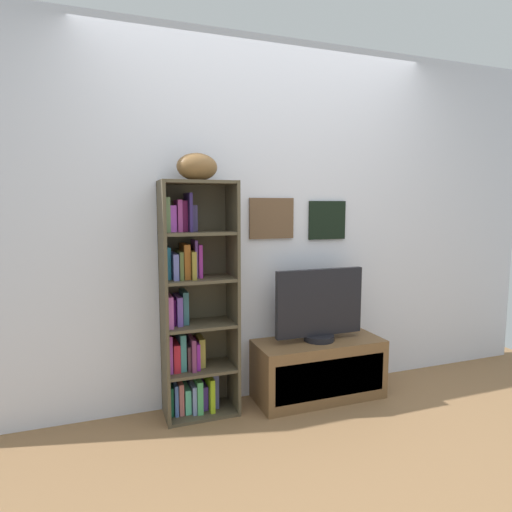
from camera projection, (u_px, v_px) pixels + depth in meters
ground at (344, 484)px, 2.20m from camera, size 5.20×5.20×0.04m
back_wall at (265, 222)px, 3.10m from camera, size 4.80×0.08×2.55m
bookshelf at (192, 310)px, 2.84m from camera, size 0.48×0.29×1.55m
football at (197, 167)px, 2.71m from camera, size 0.29×0.22×0.17m
tv_stand at (318, 369)px, 3.12m from camera, size 0.93×0.39×0.43m
television at (320, 306)px, 3.07m from camera, size 0.66×0.22×0.52m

